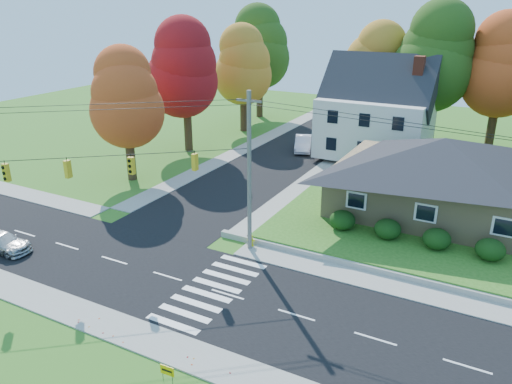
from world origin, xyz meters
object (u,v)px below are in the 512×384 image
white_car (303,143)px  fire_hydrant (251,241)px  ranch_house (441,174)px  silver_sedan (2,242)px

white_car → fire_hydrant: (5.68, -21.87, -0.39)m
ranch_house → fire_hydrant: size_ratio=17.56×
silver_sedan → white_car: 30.70m
ranch_house → white_car: size_ratio=3.14×
silver_sedan → white_car: white_car is taller
ranch_house → white_car: bearing=143.3°
ranch_house → silver_sedan: bearing=-141.6°
fire_hydrant → white_car: bearing=104.6°
ranch_house → silver_sedan: 29.57m
ranch_house → white_car: ranch_house is taller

